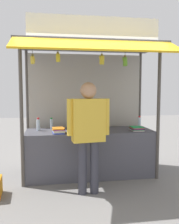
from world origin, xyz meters
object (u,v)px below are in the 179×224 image
(water_bottle_mid_right, at_px, (38,125))
(banana_bunch_inner_right, at_px, (58,58))
(water_bottle_far_left, at_px, (107,122))
(magazine_stack_mid_left, at_px, (59,131))
(water_bottle_front_right, at_px, (89,122))
(banana_bunch_inner_left, at_px, (102,60))
(water_bottle_center, at_px, (51,124))
(water_bottle_back_right, at_px, (139,122))
(magazine_stack_right, at_px, (137,129))
(vendor_person, at_px, (88,128))
(banana_bunch_rightmost, at_px, (33,60))
(water_bottle_back_left, at_px, (90,122))
(banana_bunch_leftmost, at_px, (125,61))

(water_bottle_mid_right, distance_m, banana_bunch_inner_right, 1.37)
(water_bottle_far_left, bearing_deg, magazine_stack_mid_left, -158.53)
(water_bottle_front_right, xyz_separation_m, banana_bunch_inner_left, (0.09, -0.77, 1.14))
(water_bottle_front_right, xyz_separation_m, water_bottle_center, (-0.75, 0.03, -0.01))
(water_bottle_back_right, bearing_deg, magazine_stack_right, -117.17)
(water_bottle_center, bearing_deg, magazine_stack_right, -15.76)
(water_bottle_mid_right, xyz_separation_m, magazine_stack_right, (1.84, -0.26, -0.08))
(banana_bunch_inner_right, height_order, banana_bunch_inner_left, same)
(banana_bunch_inner_right, bearing_deg, water_bottle_front_right, 51.16)
(magazine_stack_right, height_order, magazine_stack_mid_left, magazine_stack_mid_left)
(magazine_stack_mid_left, relative_size, banana_bunch_inner_left, 1.09)
(vendor_person, bearing_deg, magazine_stack_mid_left, -61.03)
(water_bottle_center, height_order, banana_bunch_rightmost, banana_bunch_rightmost)
(water_bottle_front_right, relative_size, water_bottle_far_left, 0.93)
(water_bottle_center, bearing_deg, magazine_stack_mid_left, -76.12)
(water_bottle_back_left, distance_m, magazine_stack_mid_left, 0.66)
(water_bottle_mid_right, height_order, water_bottle_front_right, water_bottle_front_right)
(water_bottle_far_left, xyz_separation_m, banana_bunch_leftmost, (0.15, -0.67, 1.11))
(banana_bunch_inner_left, distance_m, banana_bunch_leftmost, 0.40)
(water_bottle_mid_right, relative_size, water_bottle_back_left, 0.80)
(water_bottle_mid_right, distance_m, water_bottle_back_left, 0.98)
(water_bottle_front_right, xyz_separation_m, water_bottle_back_left, (-0.02, -0.23, 0.03))
(water_bottle_back_right, bearing_deg, water_bottle_front_right, 177.70)
(vendor_person, bearing_deg, banana_bunch_inner_right, -43.17)
(water_bottle_front_right, height_order, water_bottle_back_right, water_bottle_front_right)
(water_bottle_front_right, xyz_separation_m, magazine_stack_right, (0.85, -0.42, -0.08))
(water_bottle_front_right, height_order, vendor_person, vendor_person)
(water_bottle_mid_right, xyz_separation_m, water_bottle_far_left, (1.34, 0.06, 0.01))
(water_bottle_center, height_order, banana_bunch_leftmost, banana_bunch_leftmost)
(magazine_stack_right, relative_size, magazine_stack_mid_left, 0.96)
(magazine_stack_right, xyz_separation_m, banana_bunch_rightmost, (-1.87, -0.35, 1.20))
(water_bottle_center, xyz_separation_m, water_bottle_back_right, (1.80, -0.07, 0.01))
(water_bottle_back_left, height_order, vendor_person, vendor_person)
(water_bottle_mid_right, bearing_deg, magazine_stack_right, -7.97)
(banana_bunch_inner_left, xyz_separation_m, vendor_person, (-0.27, -0.33, -1.07))
(banana_bunch_inner_left, bearing_deg, water_bottle_back_right, 37.57)
(banana_bunch_rightmost, bearing_deg, water_bottle_far_left, 26.08)
(water_bottle_center, distance_m, water_bottle_back_right, 1.80)
(water_bottle_center, relative_size, banana_bunch_rightmost, 0.76)
(banana_bunch_leftmost, bearing_deg, magazine_stack_mid_left, 165.53)
(water_bottle_far_left, distance_m, magazine_stack_right, 0.60)
(water_bottle_center, bearing_deg, water_bottle_back_right, -2.18)
(water_bottle_mid_right, relative_size, water_bottle_front_right, 0.98)
(water_bottle_mid_right, distance_m, vendor_person, 1.24)
(water_bottle_back_left, height_order, water_bottle_back_right, water_bottle_back_left)
(banana_bunch_rightmost, height_order, banana_bunch_inner_right, same)
(banana_bunch_rightmost, xyz_separation_m, vendor_person, (0.84, -0.33, -1.05))
(magazine_stack_right, distance_m, vendor_person, 1.24)
(water_bottle_center, relative_size, water_bottle_back_left, 0.72)
(water_bottle_back_left, bearing_deg, banana_bunch_inner_right, -138.04)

